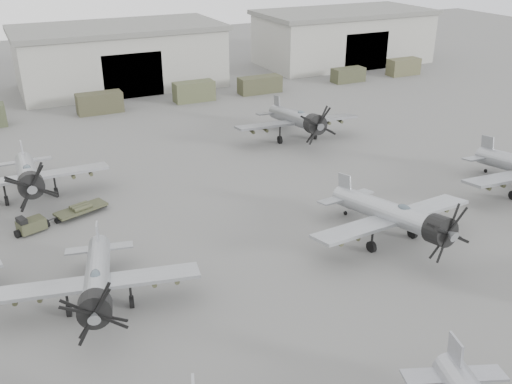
% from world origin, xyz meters
% --- Properties ---
extents(ground, '(220.00, 220.00, 0.00)m').
position_xyz_m(ground, '(0.00, 0.00, 0.00)').
color(ground, '#555553').
rests_on(ground, ground).
extents(hangar_center, '(29.00, 14.80, 8.70)m').
position_xyz_m(hangar_center, '(0.00, 61.96, 4.37)').
color(hangar_center, '#97978D').
rests_on(hangar_center, ground).
extents(hangar_right, '(29.00, 14.80, 8.70)m').
position_xyz_m(hangar_right, '(38.00, 61.96, 4.37)').
color(hangar_right, '#97978D').
rests_on(hangar_right, ground).
extents(support_truck_3, '(5.56, 2.20, 2.54)m').
position_xyz_m(support_truck_3, '(-5.72, 50.00, 1.27)').
color(support_truck_3, '#393925').
rests_on(support_truck_3, ground).
extents(support_truck_4, '(5.40, 2.20, 2.61)m').
position_xyz_m(support_truck_4, '(6.72, 50.00, 1.31)').
color(support_truck_4, '#464A30').
rests_on(support_truck_4, ground).
extents(support_truck_5, '(6.09, 2.20, 2.30)m').
position_xyz_m(support_truck_5, '(16.47, 50.00, 1.15)').
color(support_truck_5, '#3A3C27').
rests_on(support_truck_5, ground).
extents(support_truck_6, '(4.95, 2.20, 2.08)m').
position_xyz_m(support_truck_6, '(31.21, 50.00, 1.04)').
color(support_truck_6, '#3A3C27').
rests_on(support_truck_6, ground).
extents(support_truck_7, '(5.20, 2.20, 2.55)m').
position_xyz_m(support_truck_7, '(41.57, 50.00, 1.27)').
color(support_truck_7, '#4C4B31').
rests_on(support_truck_7, ground).
extents(aircraft_mid_1, '(12.24, 11.01, 4.86)m').
position_xyz_m(aircraft_mid_1, '(-14.23, 8.70, 2.21)').
color(aircraft_mid_1, '#96999E').
rests_on(aircraft_mid_1, ground).
extents(aircraft_mid_2, '(13.23, 11.90, 5.27)m').
position_xyz_m(aircraft_mid_2, '(6.65, 7.56, 2.40)').
color(aircraft_mid_2, '#9CA0A4').
rests_on(aircraft_mid_2, ground).
extents(aircraft_far_0, '(13.12, 11.81, 5.27)m').
position_xyz_m(aircraft_far_0, '(-16.25, 26.72, 2.40)').
color(aircraft_far_0, '#9B9EA4').
rests_on(aircraft_far_0, ground).
extents(aircraft_far_1, '(13.63, 12.27, 5.43)m').
position_xyz_m(aircraft_far_1, '(11.34, 30.06, 2.47)').
color(aircraft_far_1, gray).
rests_on(aircraft_far_1, ground).
extents(tug_trailer, '(7.22, 3.65, 1.45)m').
position_xyz_m(tug_trailer, '(-15.38, 21.53, 0.54)').
color(tug_trailer, '#363825').
rests_on(tug_trailer, ground).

